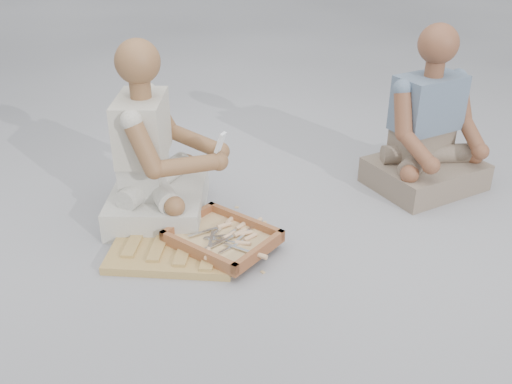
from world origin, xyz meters
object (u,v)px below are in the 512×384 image
(tool_tray, at_px, (222,238))
(companion, at_px, (428,136))
(carved_panel, at_px, (174,250))
(craftsman, at_px, (154,160))

(tool_tray, bearing_deg, companion, 46.73)
(carved_panel, distance_m, tool_tray, 0.23)
(carved_panel, bearing_deg, craftsman, 124.05)
(companion, bearing_deg, carved_panel, -1.20)
(carved_panel, xyz_separation_m, tool_tray, (0.20, 0.10, 0.04))
(craftsman, height_order, companion, craftsman)
(carved_panel, distance_m, companion, 1.50)
(carved_panel, bearing_deg, companion, 43.72)
(tool_tray, xyz_separation_m, craftsman, (-0.41, 0.22, 0.24))
(carved_panel, relative_size, craftsman, 0.63)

